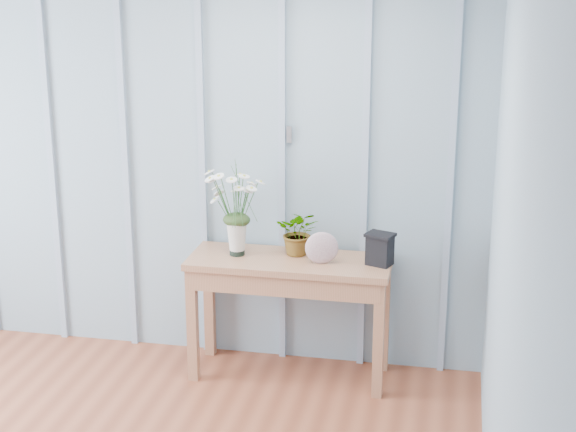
% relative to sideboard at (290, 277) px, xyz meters
% --- Properties ---
extents(room_shell, '(4.00, 4.50, 2.50)m').
position_rel_sideboard_xyz_m(room_shell, '(-0.84, -1.08, 1.35)').
color(room_shell, '#889EAC').
rests_on(room_shell, ground).
extents(sideboard, '(1.20, 0.45, 0.75)m').
position_rel_sideboard_xyz_m(sideboard, '(0.00, 0.00, 0.00)').
color(sideboard, '#996344').
rests_on(sideboard, ground).
extents(daisy_vase, '(0.40, 0.31, 0.57)m').
position_rel_sideboard_xyz_m(daisy_vase, '(-0.32, 0.01, 0.47)').
color(daisy_vase, black).
rests_on(daisy_vase, sideboard).
extents(spider_plant, '(0.26, 0.23, 0.28)m').
position_rel_sideboard_xyz_m(spider_plant, '(0.04, 0.09, 0.26)').
color(spider_plant, '#1F3415').
rests_on(spider_plant, sideboard).
extents(felt_disc_vessel, '(0.20, 0.09, 0.19)m').
position_rel_sideboard_xyz_m(felt_disc_vessel, '(0.20, -0.04, 0.21)').
color(felt_disc_vessel, '#854D65').
rests_on(felt_disc_vessel, sideboard).
extents(carved_box, '(0.19, 0.17, 0.19)m').
position_rel_sideboard_xyz_m(carved_box, '(0.53, 0.01, 0.21)').
color(carved_box, black).
rests_on(carved_box, sideboard).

